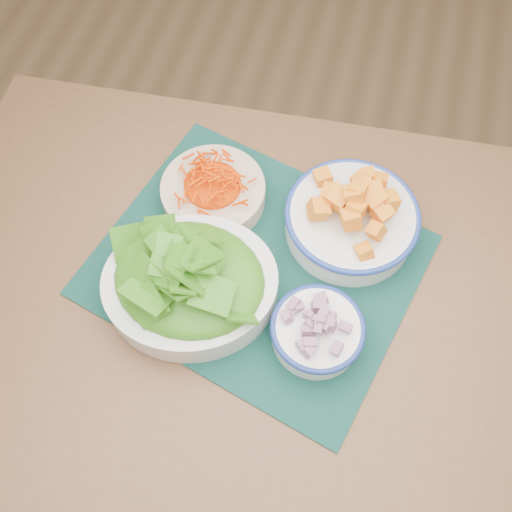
{
  "coord_description": "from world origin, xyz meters",
  "views": [
    {
      "loc": [
        0.1,
        -0.7,
        1.64
      ],
      "look_at": [
        -0.02,
        -0.27,
        0.78
      ],
      "focal_mm": 40.0,
      "sensor_mm": 36.0,
      "label": 1
    }
  ],
  "objects": [
    {
      "name": "table",
      "position": [
        0.04,
        -0.35,
        0.66
      ],
      "size": [
        1.34,
        0.95,
        0.75
      ],
      "rotation": [
        0.0,
        0.0,
        0.07
      ],
      "color": "brown",
      "rests_on": "ground"
    },
    {
      "name": "onion_bowl",
      "position": [
        0.11,
        -0.38,
        0.79
      ],
      "size": [
        0.18,
        0.18,
        0.08
      ],
      "rotation": [
        0.0,
        0.0,
        -0.31
      ],
      "color": "white",
      "rests_on": "placemat"
    },
    {
      "name": "ground",
      "position": [
        0.0,
        0.0,
        0.0
      ],
      "size": [
        4.0,
        4.0,
        0.0
      ],
      "primitive_type": "plane",
      "color": "#9F774D",
      "rests_on": "ground"
    },
    {
      "name": "placemat",
      "position": [
        -0.02,
        -0.27,
        0.75
      ],
      "size": [
        0.62,
        0.55,
        0.0
      ],
      "primitive_type": "cube",
      "rotation": [
        0.0,
        0.0,
        -0.26
      ],
      "color": "black",
      "rests_on": "table"
    },
    {
      "name": "lettuce_bowl",
      "position": [
        -0.11,
        -0.35,
        0.81
      ],
      "size": [
        0.35,
        0.32,
        0.13
      ],
      "rotation": [
        0.0,
        0.0,
        0.32
      ],
      "color": "silver",
      "rests_on": "placemat"
    },
    {
      "name": "carrot_bowl",
      "position": [
        -0.13,
        -0.16,
        0.79
      ],
      "size": [
        0.22,
        0.22,
        0.07
      ],
      "rotation": [
        0.0,
        0.0,
        -0.17
      ],
      "color": "beige",
      "rests_on": "placemat"
    },
    {
      "name": "squash_bowl",
      "position": [
        0.12,
        -0.16,
        0.8
      ],
      "size": [
        0.29,
        0.29,
        0.11
      ],
      "rotation": [
        0.0,
        0.0,
        0.35
      ],
      "color": "silver",
      "rests_on": "placemat"
    }
  ]
}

